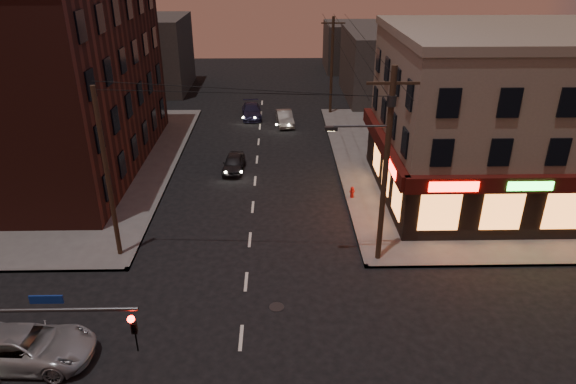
{
  "coord_description": "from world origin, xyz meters",
  "views": [
    {
      "loc": [
        1.62,
        -16.83,
        14.85
      ],
      "look_at": [
        2.13,
        7.48,
        3.2
      ],
      "focal_mm": 32.0,
      "sensor_mm": 36.0,
      "label": 1
    }
  ],
  "objects_px": {
    "sedan_near": "(234,163)",
    "sedan_mid": "(285,118)",
    "fire_hydrant": "(352,192)",
    "sedan_far": "(252,111)",
    "suv_cross": "(26,347)"
  },
  "relations": [
    {
      "from": "suv_cross",
      "to": "sedan_mid",
      "type": "relative_size",
      "value": 1.34
    },
    {
      "from": "suv_cross",
      "to": "fire_hydrant",
      "type": "height_order",
      "value": "suv_cross"
    },
    {
      "from": "sedan_far",
      "to": "fire_hydrant",
      "type": "bearing_deg",
      "value": -72.21
    },
    {
      "from": "fire_hydrant",
      "to": "sedan_far",
      "type": "bearing_deg",
      "value": 112.05
    },
    {
      "from": "fire_hydrant",
      "to": "sedan_mid",
      "type": "bearing_deg",
      "value": 104.85
    },
    {
      "from": "sedan_near",
      "to": "sedan_far",
      "type": "distance_m",
      "value": 13.06
    },
    {
      "from": "sedan_near",
      "to": "sedan_mid",
      "type": "distance_m",
      "value": 11.36
    },
    {
      "from": "sedan_near",
      "to": "sedan_far",
      "type": "bearing_deg",
      "value": 90.14
    },
    {
      "from": "fire_hydrant",
      "to": "sedan_near",
      "type": "bearing_deg",
      "value": 148.53
    },
    {
      "from": "sedan_mid",
      "to": "fire_hydrant",
      "type": "bearing_deg",
      "value": -81.26
    },
    {
      "from": "sedan_near",
      "to": "sedan_mid",
      "type": "relative_size",
      "value": 0.91
    },
    {
      "from": "suv_cross",
      "to": "sedan_mid",
      "type": "bearing_deg",
      "value": -17.05
    },
    {
      "from": "suv_cross",
      "to": "sedan_mid",
      "type": "distance_m",
      "value": 31.52
    },
    {
      "from": "sedan_far",
      "to": "sedan_near",
      "type": "bearing_deg",
      "value": -97.5
    },
    {
      "from": "suv_cross",
      "to": "sedan_near",
      "type": "distance_m",
      "value": 20.16
    }
  ]
}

